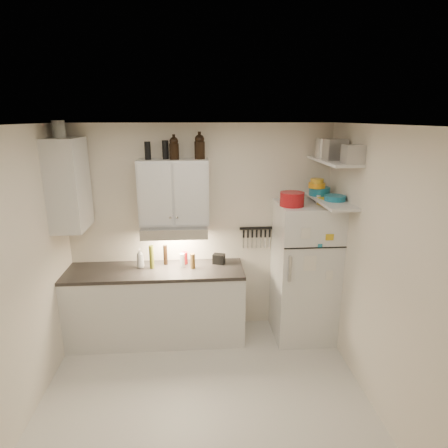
{
  "coord_description": "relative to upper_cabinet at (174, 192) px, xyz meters",
  "views": [
    {
      "loc": [
        -0.04,
        -2.97,
        2.66
      ],
      "look_at": [
        0.25,
        0.9,
        1.55
      ],
      "focal_mm": 30.0,
      "sensor_mm": 36.0,
      "label": 1
    }
  ],
  "objects": [
    {
      "name": "knife_strip",
      "position": [
        1.0,
        0.15,
        -0.51
      ],
      "size": [
        0.42,
        0.02,
        0.03
      ],
      "primitive_type": "cube",
      "color": "black",
      "rests_on": "back_wall"
    },
    {
      "name": "ceiling",
      "position": [
        0.3,
        -1.33,
        0.78
      ],
      "size": [
        3.2,
        3.0,
        0.02
      ],
      "primitive_type": "cube",
      "color": "white",
      "rests_on": "ground"
    },
    {
      "name": "shelf_hi",
      "position": [
        1.75,
        -0.31,
        0.38
      ],
      "size": [
        0.3,
        0.95,
        0.03
      ],
      "primitive_type": "cube",
      "color": "silver",
      "rests_on": "right_wall"
    },
    {
      "name": "range_hood",
      "position": [
        0.0,
        -0.06,
        -0.44
      ],
      "size": [
        0.76,
        0.46,
        0.12
      ],
      "primitive_type": "cube",
      "color": "silver",
      "rests_on": "back_wall"
    },
    {
      "name": "oil_bottle",
      "position": [
        -0.29,
        -0.1,
        -0.76
      ],
      "size": [
        0.07,
        0.07,
        0.29
      ],
      "primitive_type": "cylinder",
      "rotation": [
        0.0,
        0.0,
        -0.21
      ],
      "color": "#555816",
      "rests_on": "countertop"
    },
    {
      "name": "spice_jar",
      "position": [
        1.67,
        -0.16,
        -0.08
      ],
      "size": [
        0.08,
        0.08,
        0.1
      ],
      "primitive_type": "cylinder",
      "rotation": [
        0.0,
        0.0,
        0.43
      ],
      "color": "silver",
      "rests_on": "fridge"
    },
    {
      "name": "countertop",
      "position": [
        -0.25,
        -0.14,
        -0.93
      ],
      "size": [
        2.1,
        0.62,
        0.04
      ],
      "primitive_type": "cube",
      "color": "#2B2725",
      "rests_on": "base_cabinet"
    },
    {
      "name": "fridge",
      "position": [
        1.55,
        -0.18,
        -0.98
      ],
      "size": [
        0.7,
        0.68,
        1.7
      ],
      "primitive_type": "cube",
      "color": "silver",
      "rests_on": "floor"
    },
    {
      "name": "floor",
      "position": [
        0.3,
        -1.33,
        -1.84
      ],
      "size": [
        3.2,
        3.0,
        0.02
      ],
      "primitive_type": "cube",
      "color": "beige",
      "rests_on": "ground"
    },
    {
      "name": "soap_bottle",
      "position": [
        -0.43,
        -0.06,
        -0.77
      ],
      "size": [
        0.1,
        0.1,
        0.26
      ],
      "primitive_type": "imported",
      "rotation": [
        0.0,
        0.0,
        -0.0
      ],
      "color": "silver",
      "rests_on": "countertop"
    },
    {
      "name": "plates",
      "position": [
        1.78,
        -0.38,
        -0.02
      ],
      "size": [
        0.3,
        0.3,
        0.06
      ],
      "primitive_type": "cylinder",
      "rotation": [
        0.0,
        0.0,
        -0.42
      ],
      "color": "teal",
      "rests_on": "shelf_lo"
    },
    {
      "name": "growler_a",
      "position": [
        0.02,
        -0.02,
        0.5
      ],
      "size": [
        0.13,
        0.13,
        0.26
      ],
      "primitive_type": null,
      "rotation": [
        0.0,
        0.0,
        -0.26
      ],
      "color": "black",
      "rests_on": "upper_cabinet"
    },
    {
      "name": "base_cabinet",
      "position": [
        -0.25,
        -0.14,
        -1.39
      ],
      "size": [
        2.1,
        0.6,
        0.88
      ],
      "primitive_type": "cube",
      "color": "silver",
      "rests_on": "floor"
    },
    {
      "name": "tin_b",
      "position": [
        1.81,
        -0.68,
        0.48
      ],
      "size": [
        0.19,
        0.19,
        0.19
      ],
      "primitive_type": "cube",
      "rotation": [
        0.0,
        0.0,
        -0.03
      ],
      "color": "#AAAAAD",
      "rests_on": "shelf_hi"
    },
    {
      "name": "red_jar",
      "position": [
        0.1,
        0.02,
        -0.83
      ],
      "size": [
        0.1,
        0.1,
        0.15
      ],
      "primitive_type": "cylinder",
      "rotation": [
        0.0,
        0.0,
        0.42
      ],
      "color": "#A21317",
      "rests_on": "countertop"
    },
    {
      "name": "dutch_oven",
      "position": [
        1.32,
        -0.28,
        -0.05
      ],
      "size": [
        0.27,
        0.27,
        0.16
      ],
      "primitive_type": "cylinder",
      "rotation": [
        0.0,
        0.0,
        0.0
      ],
      "color": "#A21317",
      "rests_on": "fridge"
    },
    {
      "name": "bowl_teal",
      "position": [
        1.7,
        -0.07,
        -0.0
      ],
      "size": [
        0.24,
        0.24,
        0.1
      ],
      "primitive_type": "cylinder",
      "color": "teal",
      "rests_on": "shelf_lo"
    },
    {
      "name": "vinegar_bottle",
      "position": [
        -0.13,
        0.02,
        -0.78
      ],
      "size": [
        0.07,
        0.07,
        0.25
      ],
      "primitive_type": "cylinder",
      "rotation": [
        0.0,
        0.0,
        -0.4
      ],
      "color": "black",
      "rests_on": "countertop"
    },
    {
      "name": "shelf_lo",
      "position": [
        1.75,
        -0.31,
        -0.07
      ],
      "size": [
        0.3,
        0.95,
        0.03
      ],
      "primitive_type": "cube",
      "color": "silver",
      "rests_on": "right_wall"
    },
    {
      "name": "stock_pot",
      "position": [
        1.76,
        -0.09,
        0.5
      ],
      "size": [
        0.32,
        0.32,
        0.21
      ],
      "primitive_type": "cylinder",
      "rotation": [
        0.0,
        0.0,
        0.08
      ],
      "color": "silver",
      "rests_on": "shelf_hi"
    },
    {
      "name": "upper_cabinet",
      "position": [
        0.0,
        0.0,
        0.0
      ],
      "size": [
        0.8,
        0.33,
        0.75
      ],
      "primitive_type": "cube",
      "color": "silver",
      "rests_on": "back_wall"
    },
    {
      "name": "tin_a",
      "position": [
        1.76,
        -0.32,
        0.5
      ],
      "size": [
        0.23,
        0.21,
        0.22
      ],
      "primitive_type": "cube",
      "rotation": [
        0.0,
        0.0,
        0.04
      ],
      "color": "#AAAAAD",
      "rests_on": "shelf_hi"
    },
    {
      "name": "right_wall",
      "position": [
        1.91,
        -1.33,
        -0.53
      ],
      "size": [
        0.02,
        3.0,
        2.6
      ],
      "primitive_type": "cube",
      "color": "beige",
      "rests_on": "ground"
    },
    {
      "name": "left_wall",
      "position": [
        -1.31,
        -1.33,
        -0.53
      ],
      "size": [
        0.02,
        3.0,
        2.6
      ],
      "primitive_type": "cube",
      "color": "beige",
      "rests_on": "ground"
    },
    {
      "name": "bowl_orange",
      "position": [
        1.65,
        -0.11,
        0.08
      ],
      "size": [
        0.19,
        0.19,
        0.06
      ],
      "primitive_type": "cylinder",
      "color": "orange",
      "rests_on": "bowl_teal"
    },
    {
      "name": "back_wall",
      "position": [
        0.3,
        0.18,
        -0.53
      ],
      "size": [
        3.2,
        0.02,
        2.6
      ],
      "primitive_type": "cube",
      "color": "beige",
      "rests_on": "ground"
    },
    {
      "name": "side_cabinet",
      "position": [
        -1.14,
        -0.14,
        0.12
      ],
      "size": [
        0.33,
        0.55,
        1.0
      ],
      "primitive_type": "cube",
      "color": "silver",
      "rests_on": "left_wall"
    },
    {
      "name": "thermos_b",
      "position": [
        -0.27,
        -0.01,
        0.47
      ],
      "size": [
        0.09,
        0.09,
        0.2
      ],
      "primitive_type": "cylinder",
      "rotation": [
        0.0,
        0.0,
        0.3
      ],
      "color": "black",
      "rests_on": "upper_cabinet"
    },
    {
      "name": "book_stack",
      "position": [
        1.76,
        -0.3,
        -0.08
      ],
      "size": [
        0.24,
        0.28,
        0.08
      ],
      "primitive_type": "cube",
      "rotation": [
        0.0,
        0.0,
        0.23
      ],
      "color": "gold",
      "rests_on": "fridge"
    },
    {
      "name": "caddy",
      "position": [
        0.52,
        -0.0,
        -0.84
      ],
      "size": [
        0.17,
        0.14,
        0.12
      ],
      "primitive_type": "cube",
      "rotation": [
        0.0,
        0.0,
        -0.34
      ],
      "color": "black",
      "rests_on": "countertop"
    },
    {
      "name": "growler_b",
      "position": [
        0.31,
        0.01,
        0.52
      ],
      "size": [
        0.12,
        0.12,
        0.28
      ],
      "primitive_type": null,
      "rotation": [
        0.0,
        0.0,
        -0.0
      ],
      "color": "black",
      "rests_on": "upper_cabinet"
    },
    {
      "name": "clear_bottle",
      "position": [
        0.07,
        -0.08,
        -0.82
      ],
      "size": [
        0.06,
        0.06,
        0.17
      ],
      "primitive_type": "cylinder",
      "rotation": [
        0.0,
        0.0,
        0.02
      ],
      "color": "silver",
      "rests_on": "countertop"
    },
    {
      "name": "bowl_yellow",
      "position": [
        1.65,
        -0.11,
        0.13
      ],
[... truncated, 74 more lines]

